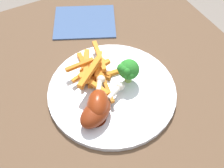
{
  "coord_description": "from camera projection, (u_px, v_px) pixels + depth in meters",
  "views": [
    {
      "loc": [
        -0.28,
        0.15,
        1.23
      ],
      "look_at": [
        0.05,
        -0.03,
        0.74
      ],
      "focal_mm": 45.0,
      "sensor_mm": 36.0,
      "label": 1
    }
  ],
  "objects": [
    {
      "name": "chicken_drumstick_near",
      "position": [
        97.0,
        111.0,
        0.57
      ],
      "size": [
        0.08,
        0.13,
        0.04
      ],
      "color": "#55190A",
      "rests_on": "dinner_plate"
    },
    {
      "name": "carrot_fries_pile",
      "position": [
        93.0,
        71.0,
        0.64
      ],
      "size": [
        0.18,
        0.12,
        0.05
      ],
      "color": "orange",
      "rests_on": "dinner_plate"
    },
    {
      "name": "dinner_plate",
      "position": [
        112.0,
        91.0,
        0.64
      ],
      "size": [
        0.29,
        0.29,
        0.01
      ],
      "primitive_type": "cylinder",
      "color": "silver",
      "rests_on": "dining_table"
    },
    {
      "name": "dining_table",
      "position": [
        112.0,
        139.0,
        0.7
      ],
      "size": [
        0.93,
        0.78,
        0.71
      ],
      "color": "brown",
      "rests_on": "ground_plane"
    },
    {
      "name": "broccoli_floret_front",
      "position": [
        128.0,
        70.0,
        0.61
      ],
      "size": [
        0.05,
        0.05,
        0.06
      ],
      "color": "#93BA53",
      "rests_on": "dinner_plate"
    },
    {
      "name": "napkin",
      "position": [
        85.0,
        22.0,
        0.79
      ],
      "size": [
        0.2,
        0.21,
        0.0
      ],
      "primitive_type": "cube",
      "rotation": [
        0.0,
        0.0,
        1.14
      ],
      "color": "#3D5684",
      "rests_on": "dining_table"
    },
    {
      "name": "chicken_drumstick_far",
      "position": [
        98.0,
        103.0,
        0.58
      ],
      "size": [
        0.11,
        0.08,
        0.05
      ],
      "color": "#601B09",
      "rests_on": "dinner_plate"
    }
  ]
}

